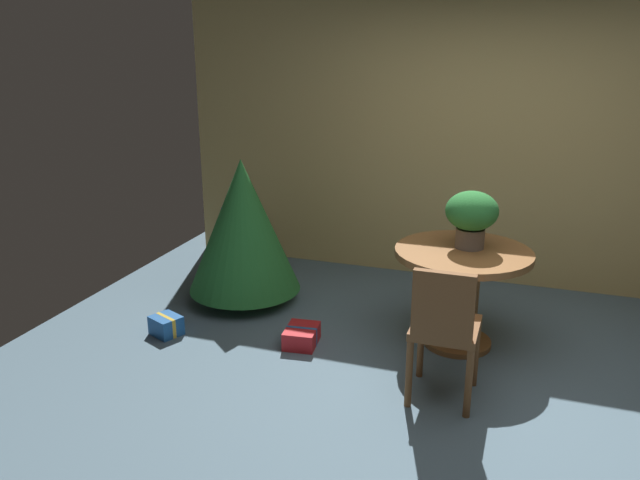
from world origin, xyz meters
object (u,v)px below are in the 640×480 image
holiday_tree (243,226)px  flower_vase (472,214)px  wooden_chair_near (444,326)px  gift_box_red (302,336)px  gift_box_blue (166,325)px  round_dining_table (461,282)px

holiday_tree → flower_vase: bearing=-5.1°
wooden_chair_near → holiday_tree: 2.15m
flower_vase → gift_box_red: (-1.13, -0.46, -0.92)m
wooden_chair_near → gift_box_red: bearing=158.2°
gift_box_red → gift_box_blue: size_ratio=1.17×
round_dining_table → gift_box_red: 1.24m
holiday_tree → gift_box_red: size_ratio=3.89×
round_dining_table → flower_vase: bearing=67.0°
gift_box_red → gift_box_blue: (-1.05, -0.19, 0.01)m
round_dining_table → holiday_tree: (-1.86, 0.24, 0.18)m
round_dining_table → gift_box_red: round_dining_table is taller
round_dining_table → holiday_tree: bearing=172.7°
flower_vase → wooden_chair_near: (-0.03, -0.90, -0.47)m
wooden_chair_near → gift_box_blue: wooden_chair_near is taller
gift_box_blue → round_dining_table: bearing=15.0°
wooden_chair_near → flower_vase: bearing=88.1°
holiday_tree → gift_box_blue: bearing=-109.5°
holiday_tree → gift_box_red: 1.16m
gift_box_blue → flower_vase: bearing=16.5°
round_dining_table → wooden_chair_near: wooden_chair_near is taller
holiday_tree → gift_box_blue: size_ratio=4.57×
wooden_chair_near → holiday_tree: bearing=150.2°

